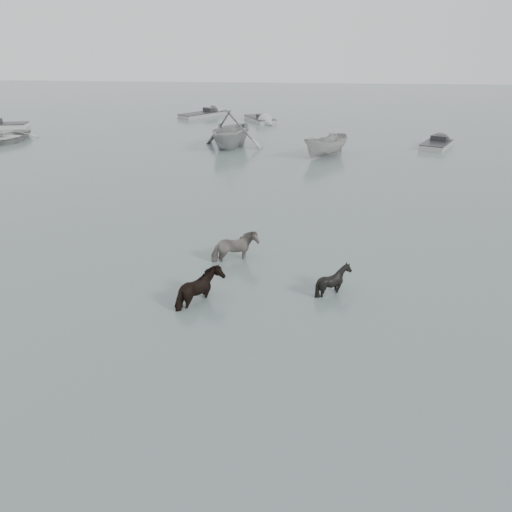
# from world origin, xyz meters

# --- Properties ---
(ground) EXTENTS (140.00, 140.00, 0.00)m
(ground) POSITION_xyz_m (0.00, 0.00, 0.00)
(ground) COLOR #556663
(ground) RESTS_ON ground
(pony_pinto) EXTENTS (1.83, 1.41, 1.41)m
(pony_pinto) POSITION_xyz_m (-1.06, 2.84, 0.70)
(pony_pinto) COLOR black
(pony_pinto) RESTS_ON ground
(pony_dark) EXTENTS (1.41, 1.58, 1.44)m
(pony_dark) POSITION_xyz_m (-1.69, -0.31, 0.72)
(pony_dark) COLOR black
(pony_dark) RESTS_ON ground
(pony_black) EXTENTS (1.20, 1.10, 1.21)m
(pony_black) POSITION_xyz_m (2.36, 0.71, 0.60)
(pony_black) COLOR black
(pony_black) RESTS_ON ground
(rowboat_lead) EXTENTS (3.38, 4.54, 0.90)m
(rowboat_lead) POSITION_xyz_m (-20.60, 22.49, 0.45)
(rowboat_lead) COLOR #B6B5B1
(rowboat_lead) RESTS_ON ground
(rowboat_trail) EXTENTS (5.99, 6.44, 2.77)m
(rowboat_trail) POSITION_xyz_m (-3.75, 21.89, 1.39)
(rowboat_trail) COLOR #9FA19F
(rowboat_trail) RESTS_ON ground
(boat_small) EXTENTS (3.76, 3.96, 1.53)m
(boat_small) POSITION_xyz_m (2.82, 19.63, 0.77)
(boat_small) COLOR #A2A29E
(boat_small) RESTS_ON ground
(skiff_port) EXTENTS (3.46, 4.75, 0.75)m
(skiff_port) POSITION_xyz_m (10.75, 23.02, 0.38)
(skiff_port) COLOR #A1A3A0
(skiff_port) RESTS_ON ground
(skiff_outer) EXTENTS (5.16, 2.56, 0.75)m
(skiff_outer) POSITION_xyz_m (-24.02, 27.80, 0.38)
(skiff_outer) COLOR beige
(skiff_outer) RESTS_ON ground
(skiff_mid) EXTENTS (3.90, 5.52, 0.75)m
(skiff_mid) POSITION_xyz_m (-2.63, 33.00, 0.38)
(skiff_mid) COLOR #9EA09E
(skiff_mid) RESTS_ON ground
(skiff_far) EXTENTS (5.37, 6.18, 0.75)m
(skiff_far) POSITION_xyz_m (-8.41, 35.35, 0.38)
(skiff_far) COLOR #959794
(skiff_far) RESTS_ON ground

